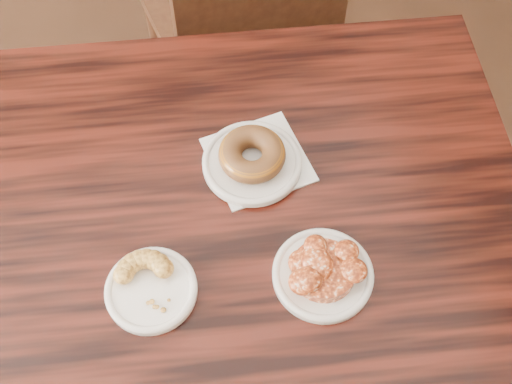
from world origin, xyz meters
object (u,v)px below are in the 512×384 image
object	(u,v)px
apple_fritter	(324,269)
cafe_table	(254,324)
chair_far	(234,11)
cruller_fragment	(149,285)
glazed_donut	(252,154)

from	to	relation	value
apple_fritter	cafe_table	bearing A→B (deg)	134.84
chair_far	cruller_fragment	bearing A→B (deg)	60.31
cafe_table	glazed_donut	xyz separation A→B (m)	(0.05, 0.15, 0.41)
cruller_fragment	chair_far	bearing A→B (deg)	64.45
cruller_fragment	cafe_table	bearing A→B (deg)	7.35
cafe_table	cruller_fragment	world-z (taller)	cruller_fragment
cafe_table	glazed_donut	distance (m)	0.44
cafe_table	chair_far	bearing A→B (deg)	87.69
apple_fritter	cruller_fragment	distance (m)	0.27
apple_fritter	cruller_fragment	world-z (taller)	apple_fritter
apple_fritter	cruller_fragment	bearing A→B (deg)	166.24
cafe_table	chair_far	distance (m)	0.86
glazed_donut	chair_far	bearing A→B (deg)	75.05
chair_far	cruller_fragment	distance (m)	0.99
glazed_donut	apple_fritter	xyz separation A→B (m)	(0.04, -0.23, -0.01)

